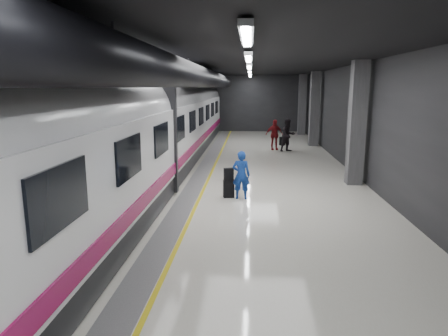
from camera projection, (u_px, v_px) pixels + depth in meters
name	position (u px, v px, depth m)	size (l,w,h in m)	color
ground	(229.00, 196.00, 13.32)	(40.00, 40.00, 0.00)	silver
platform_hall	(223.00, 88.00, 13.57)	(10.02, 40.02, 4.51)	black
train	(131.00, 133.00, 13.12)	(3.05, 38.00, 4.05)	black
traveler_main	(241.00, 175.00, 12.81)	(0.57, 0.38, 1.57)	blue
suitcase_main	(229.00, 189.00, 13.07)	(0.35, 0.22, 0.57)	black
shoulder_bag	(229.00, 174.00, 12.97)	(0.31, 0.16, 0.41)	black
traveler_far_a	(288.00, 135.00, 22.33)	(0.89, 0.70, 1.84)	black
traveler_far_b	(274.00, 135.00, 22.96)	(1.02, 0.43, 1.75)	maroon
suitcase_far	(282.00, 141.00, 24.86)	(0.36, 0.23, 0.53)	black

